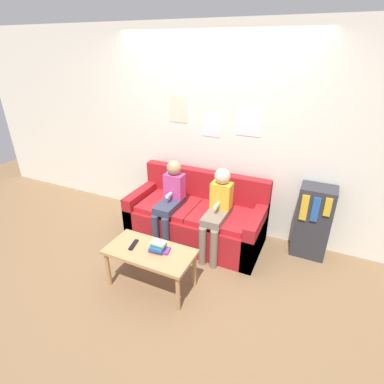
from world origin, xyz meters
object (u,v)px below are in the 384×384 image
Objects in this scene: couch at (196,219)px; bookshelf at (313,222)px; person_left at (170,199)px; person_right at (217,209)px; coffee_table at (150,255)px; tv_remote at (134,245)px.

couch is 1.91× the size of bookshelf.
person_left is 1.00× the size of person_right.
coffee_table is 0.21m from tv_remote.
bookshelf is at bearing 24.66° from person_right.
bookshelf is at bearing 15.98° from person_left.
couch reaches higher than tv_remote.
coffee_table is 0.87m from person_left.
person_left reaches higher than bookshelf.
coffee_table is 1.94m from bookshelf.
tv_remote is (-0.20, 0.00, 0.07)m from coffee_table.
couch is 1.42m from bookshelf.
couch is at bearing 85.98° from coffee_table.
person_left is 0.62m from person_right.
tv_remote is (-0.27, -1.00, 0.17)m from couch.
person_right reaches higher than bookshelf.
couch is at bearing 151.66° from person_right.
person_right reaches higher than tv_remote.
bookshelf is (1.03, 0.47, -0.16)m from person_right.
person_left is at bearing -179.95° from person_right.
bookshelf reaches higher than tv_remote.
person_right is (0.42, 0.81, 0.23)m from coffee_table.
tv_remote is at bearing -89.51° from person_left.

